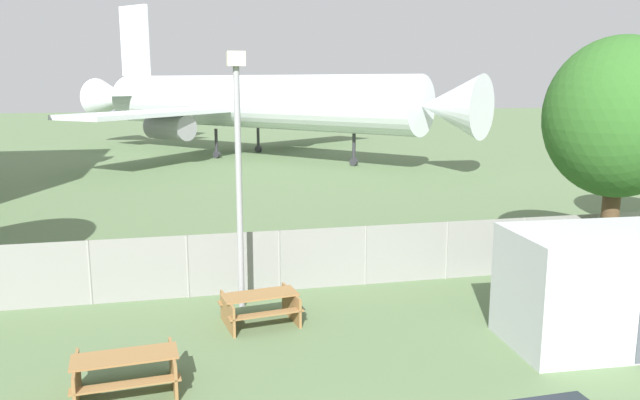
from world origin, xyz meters
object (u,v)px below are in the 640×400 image
(airplane, at_px, (247,102))
(picnic_bench_near_cabin, at_px, (260,305))
(picnic_bench_open_grass, at_px, (126,369))
(tree_behind_benches, at_px, (619,118))
(portable_cabin, at_px, (597,288))

(airplane, distance_m, picnic_bench_near_cabin, 35.40)
(picnic_bench_open_grass, relative_size, tree_behind_benches, 0.29)
(airplane, xyz_separation_m, tree_behind_benches, (7.41, -33.47, 0.54))
(portable_cabin, bearing_deg, picnic_bench_open_grass, -176.69)
(portable_cabin, bearing_deg, tree_behind_benches, 53.46)
(portable_cabin, bearing_deg, airplane, 98.57)
(airplane, xyz_separation_m, portable_cabin, (3.80, -37.87, -2.95))
(picnic_bench_near_cabin, distance_m, tree_behind_benches, 11.82)
(portable_cabin, height_order, picnic_bench_open_grass, portable_cabin)
(tree_behind_benches, bearing_deg, picnic_bench_open_grass, -162.04)
(airplane, height_order, picnic_bench_open_grass, airplane)
(picnic_bench_near_cabin, bearing_deg, airplane, 84.34)
(picnic_bench_near_cabin, distance_m, picnic_bench_open_grass, 4.15)
(airplane, relative_size, picnic_bench_near_cabin, 15.64)
(airplane, bearing_deg, tree_behind_benches, -29.23)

